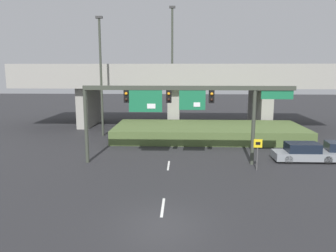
% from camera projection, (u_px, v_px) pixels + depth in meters
% --- Properties ---
extents(ground_plane, '(160.00, 160.00, 0.00)m').
position_uv_depth(ground_plane, '(161.00, 223.00, 15.38)').
color(ground_plane, '#262628').
extents(lane_markings, '(0.14, 40.16, 0.01)m').
position_uv_depth(lane_markings, '(170.00, 153.00, 28.33)').
color(lane_markings, silver).
rests_on(lane_markings, ground).
extents(signal_gantry, '(15.70, 0.44, 5.94)m').
position_uv_depth(signal_gantry, '(180.00, 101.00, 24.28)').
color(signal_gantry, '#383D33').
rests_on(signal_gantry, ground).
extents(speed_limit_sign, '(0.60, 0.11, 2.33)m').
position_uv_depth(speed_limit_sign, '(258.00, 150.00, 23.18)').
color(speed_limit_sign, '#4C4C4C').
rests_on(speed_limit_sign, ground).
extents(highway_light_pole_near, '(0.70, 0.36, 12.49)m').
position_uv_depth(highway_light_pole_near, '(101.00, 74.00, 34.45)').
color(highway_light_pole_near, '#383D33').
rests_on(highway_light_pole_near, ground).
extents(highway_light_pole_far, '(0.70, 0.36, 14.17)m').
position_uv_depth(highway_light_pole_far, '(172.00, 66.00, 38.08)').
color(highway_light_pole_far, '#383D33').
rests_on(highway_light_pole_far, ground).
extents(overpass_bridge, '(38.51, 9.76, 7.73)m').
position_uv_depth(overpass_bridge, '(174.00, 84.00, 41.60)').
color(overpass_bridge, gray).
rests_on(overpass_bridge, ground).
extents(grass_embankment, '(19.33, 7.77, 1.36)m').
position_uv_depth(grass_embankment, '(208.00, 132.00, 34.13)').
color(grass_embankment, '#4C6033').
rests_on(grass_embankment, ground).
extents(parked_sedan_near_right, '(4.79, 1.84, 1.46)m').
position_uv_depth(parked_sedan_near_right, '(304.00, 153.00, 25.69)').
color(parked_sedan_near_right, gray).
rests_on(parked_sedan_near_right, ground).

